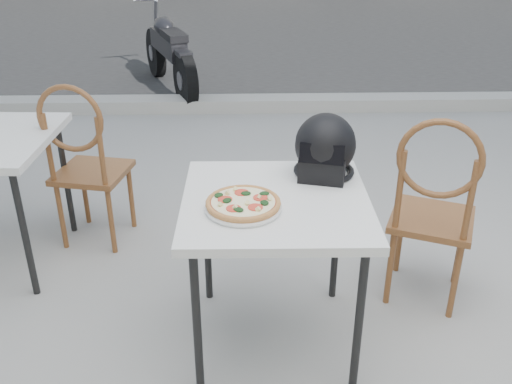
{
  "coord_description": "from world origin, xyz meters",
  "views": [
    {
      "loc": [
        -0.57,
        -2.23,
        1.74
      ],
      "look_at": [
        -0.51,
        -0.27,
        0.76
      ],
      "focal_mm": 40.0,
      "sensor_mm": 36.0,
      "label": 1
    }
  ],
  "objects_px": {
    "cafe_table_main": "(276,212)",
    "plate": "(243,208)",
    "helmet": "(325,149)",
    "cafe_chair_main": "(434,203)",
    "motorcycle": "(169,53)",
    "pizza": "(243,203)",
    "cafe_chair_side": "(84,157)"
  },
  "relations": [
    {
      "from": "cafe_chair_main",
      "to": "plate",
      "type": "bearing_deg",
      "value": 45.04
    },
    {
      "from": "plate",
      "to": "cafe_chair_main",
      "type": "xyz_separation_m",
      "value": [
        0.86,
        0.35,
        -0.17
      ]
    },
    {
      "from": "plate",
      "to": "pizza",
      "type": "relative_size",
      "value": 1.09
    },
    {
      "from": "pizza",
      "to": "cafe_chair_main",
      "type": "distance_m",
      "value": 0.95
    },
    {
      "from": "pizza",
      "to": "cafe_chair_side",
      "type": "xyz_separation_m",
      "value": [
        -0.85,
        0.93,
        -0.2
      ]
    },
    {
      "from": "cafe_chair_side",
      "to": "motorcycle",
      "type": "xyz_separation_m",
      "value": [
        0.11,
        3.06,
        -0.15
      ]
    },
    {
      "from": "motorcycle",
      "to": "cafe_chair_main",
      "type": "bearing_deg",
      "value": -86.49
    },
    {
      "from": "cafe_table_main",
      "to": "plate",
      "type": "bearing_deg",
      "value": -145.1
    },
    {
      "from": "cafe_table_main",
      "to": "helmet",
      "type": "relative_size",
      "value": 2.29
    },
    {
      "from": "pizza",
      "to": "helmet",
      "type": "distance_m",
      "value": 0.48
    },
    {
      "from": "cafe_table_main",
      "to": "motorcycle",
      "type": "distance_m",
      "value": 4.01
    },
    {
      "from": "cafe_chair_main",
      "to": "cafe_chair_side",
      "type": "height_order",
      "value": "cafe_chair_main"
    },
    {
      "from": "cafe_table_main",
      "to": "cafe_chair_main",
      "type": "xyz_separation_m",
      "value": [
        0.73,
        0.26,
        -0.1
      ]
    },
    {
      "from": "helmet",
      "to": "cafe_chair_side",
      "type": "height_order",
      "value": "helmet"
    },
    {
      "from": "plate",
      "to": "helmet",
      "type": "xyz_separation_m",
      "value": [
        0.35,
        0.31,
        0.11
      ]
    },
    {
      "from": "helmet",
      "to": "cafe_chair_main",
      "type": "relative_size",
      "value": 0.34
    },
    {
      "from": "plate",
      "to": "cafe_chair_side",
      "type": "bearing_deg",
      "value": 132.37
    },
    {
      "from": "plate",
      "to": "pizza",
      "type": "xyz_separation_m",
      "value": [
        0.0,
        0.0,
        0.02
      ]
    },
    {
      "from": "pizza",
      "to": "cafe_chair_main",
      "type": "relative_size",
      "value": 0.34
    },
    {
      "from": "motorcycle",
      "to": "helmet",
      "type": "bearing_deg",
      "value": -93.75
    },
    {
      "from": "cafe_chair_side",
      "to": "pizza",
      "type": "bearing_deg",
      "value": 144.23
    },
    {
      "from": "plate",
      "to": "cafe_chair_side",
      "type": "distance_m",
      "value": 1.28
    },
    {
      "from": "pizza",
      "to": "cafe_chair_side",
      "type": "distance_m",
      "value": 1.28
    },
    {
      "from": "plate",
      "to": "cafe_chair_main",
      "type": "bearing_deg",
      "value": 21.87
    },
    {
      "from": "cafe_chair_side",
      "to": "cafe_table_main",
      "type": "bearing_deg",
      "value": 151.2
    },
    {
      "from": "plate",
      "to": "pizza",
      "type": "distance_m",
      "value": 0.02
    },
    {
      "from": "cafe_table_main",
      "to": "plate",
      "type": "distance_m",
      "value": 0.17
    },
    {
      "from": "helmet",
      "to": "cafe_chair_main",
      "type": "distance_m",
      "value": 0.59
    },
    {
      "from": "pizza",
      "to": "helmet",
      "type": "xyz_separation_m",
      "value": [
        0.35,
        0.31,
        0.09
      ]
    },
    {
      "from": "pizza",
      "to": "helmet",
      "type": "bearing_deg",
      "value": 42.01
    },
    {
      "from": "plate",
      "to": "motorcycle",
      "type": "bearing_deg",
      "value": 100.55
    },
    {
      "from": "plate",
      "to": "cafe_table_main",
      "type": "bearing_deg",
      "value": 34.9
    }
  ]
}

